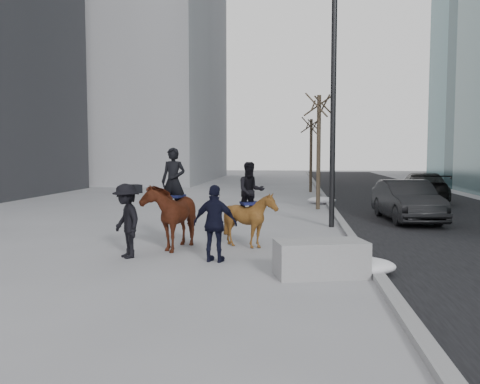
# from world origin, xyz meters

# --- Properties ---
(ground) EXTENTS (120.00, 120.00, 0.00)m
(ground) POSITION_xyz_m (0.00, 0.00, 0.00)
(ground) COLOR gray
(ground) RESTS_ON ground
(road) EXTENTS (8.00, 90.00, 0.01)m
(road) POSITION_xyz_m (7.00, 10.00, 0.01)
(road) COLOR black
(road) RESTS_ON ground
(curb) EXTENTS (0.25, 90.00, 0.12)m
(curb) POSITION_xyz_m (3.00, 10.00, 0.06)
(curb) COLOR gray
(curb) RESTS_ON ground
(planter) EXTENTS (1.96, 1.30, 0.72)m
(planter) POSITION_xyz_m (1.88, -1.16, 0.36)
(planter) COLOR gray
(planter) RESTS_ON ground
(car_near) EXTENTS (1.91, 4.61, 1.48)m
(car_near) POSITION_xyz_m (5.42, 7.50, 0.74)
(car_near) COLOR black
(car_near) RESTS_ON ground
(car_far) EXTENTS (2.58, 5.33, 1.50)m
(car_far) POSITION_xyz_m (7.82, 15.14, 0.75)
(car_far) COLOR black
(car_far) RESTS_ON ground
(tree_near) EXTENTS (1.20, 1.20, 5.52)m
(tree_near) POSITION_xyz_m (2.40, 11.11, 2.76)
(tree_near) COLOR #3B3123
(tree_near) RESTS_ON ground
(tree_far) EXTENTS (1.20, 1.20, 5.08)m
(tree_far) POSITION_xyz_m (2.40, 20.95, 2.54)
(tree_far) COLOR #33281E
(tree_far) RESTS_ON ground
(mounted_left) EXTENTS (1.25, 2.15, 2.61)m
(mounted_left) POSITION_xyz_m (-1.80, 1.51, 0.97)
(mounted_left) COLOR #451D0D
(mounted_left) RESTS_ON ground
(mounted_right) EXTENTS (1.54, 1.63, 2.23)m
(mounted_right) POSITION_xyz_m (0.21, 1.79, 0.90)
(mounted_right) COLOR #4A290E
(mounted_right) RESTS_ON ground
(feeder) EXTENTS (1.09, 0.95, 1.75)m
(feeder) POSITION_xyz_m (-0.43, -0.06, 0.88)
(feeder) COLOR black
(feeder) RESTS_ON ground
(camera_crew) EXTENTS (1.22, 1.29, 1.75)m
(camera_crew) POSITION_xyz_m (-2.58, 0.18, 0.89)
(camera_crew) COLOR black
(camera_crew) RESTS_ON ground
(lamppost) EXTENTS (0.25, 0.80, 9.09)m
(lamppost) POSITION_xyz_m (2.60, 5.74, 4.99)
(lamppost) COLOR black
(lamppost) RESTS_ON ground
(snow_piles) EXTENTS (1.41, 15.25, 0.36)m
(snow_piles) POSITION_xyz_m (2.70, 5.98, 0.18)
(snow_piles) COLOR silver
(snow_piles) RESTS_ON ground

